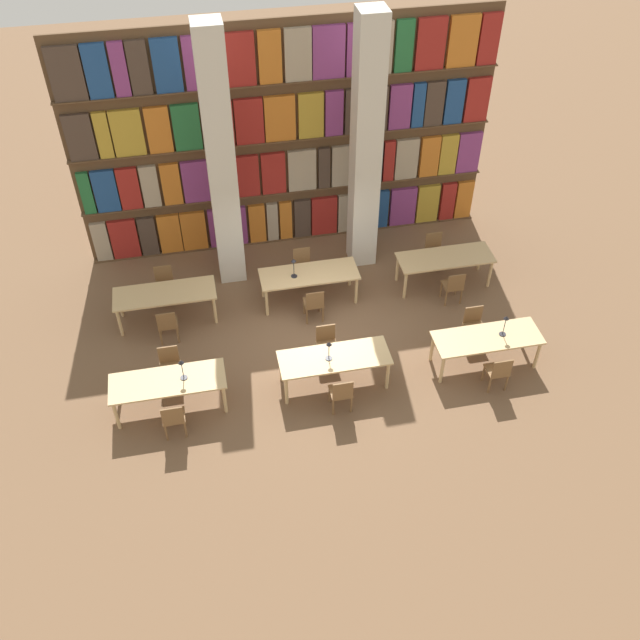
{
  "coord_description": "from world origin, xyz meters",
  "views": [
    {
      "loc": [
        -2.17,
        -10.82,
        10.86
      ],
      "look_at": [
        0.0,
        -0.13,
        0.7
      ],
      "focal_mm": 40.0,
      "sensor_mm": 36.0,
      "label": 1
    }
  ],
  "objects_px": {
    "reading_table_0": "(168,384)",
    "chair_1": "(170,365)",
    "desk_lamp_3": "(294,265)",
    "chair_8": "(314,303)",
    "chair_10": "(453,286)",
    "chair_3": "(327,344)",
    "chair_7": "(165,283)",
    "chair_4": "(498,371)",
    "pillar_center": "(366,149)",
    "chair_9": "(303,265)",
    "reading_table_2": "(487,340)",
    "desk_lamp_0": "(182,366)",
    "desk_lamp_2": "(505,322)",
    "reading_table_5": "(445,260)",
    "chair_0": "(174,418)",
    "chair_5": "(474,325)",
    "reading_table_4": "(309,276)",
    "reading_table_1": "(334,360)",
    "chair_6": "(167,324)",
    "pillar_left": "(221,164)",
    "chair_2": "(341,393)",
    "desk_lamp_1": "(329,348)",
    "reading_table_3": "(165,296)"
  },
  "relations": [
    {
      "from": "reading_table_0",
      "to": "chair_1",
      "type": "xyz_separation_m",
      "value": [
        0.05,
        0.69,
        -0.21
      ]
    },
    {
      "from": "chair_1",
      "to": "desk_lamp_3",
      "type": "xyz_separation_m",
      "value": [
        2.86,
        1.91,
        0.62
      ]
    },
    {
      "from": "chair_8",
      "to": "chair_10",
      "type": "bearing_deg",
      "value": -0.73
    },
    {
      "from": "chair_3",
      "to": "chair_7",
      "type": "relative_size",
      "value": 1.0
    },
    {
      "from": "reading_table_0",
      "to": "chair_4",
      "type": "xyz_separation_m",
      "value": [
        6.43,
        -0.77,
        -0.21
      ]
    },
    {
      "from": "chair_3",
      "to": "chair_8",
      "type": "bearing_deg",
      "value": -89.28
    },
    {
      "from": "chair_3",
      "to": "chair_8",
      "type": "xyz_separation_m",
      "value": [
        -0.02,
        1.28,
        0.0
      ]
    },
    {
      "from": "pillar_center",
      "to": "chair_9",
      "type": "relative_size",
      "value": 6.75
    },
    {
      "from": "reading_table_2",
      "to": "chair_4",
      "type": "height_order",
      "value": "chair_4"
    },
    {
      "from": "desk_lamp_0",
      "to": "desk_lamp_3",
      "type": "relative_size",
      "value": 0.98
    },
    {
      "from": "desk_lamp_2",
      "to": "reading_table_5",
      "type": "height_order",
      "value": "desk_lamp_2"
    },
    {
      "from": "reading_table_0",
      "to": "chair_0",
      "type": "height_order",
      "value": "chair_0"
    },
    {
      "from": "chair_0",
      "to": "chair_5",
      "type": "xyz_separation_m",
      "value": [
        6.38,
        1.29,
        0.0
      ]
    },
    {
      "from": "desk_lamp_2",
      "to": "pillar_center",
      "type": "bearing_deg",
      "value": 116.14
    },
    {
      "from": "pillar_center",
      "to": "reading_table_4",
      "type": "distance_m",
      "value": 3.05
    },
    {
      "from": "chair_5",
      "to": "chair_10",
      "type": "height_order",
      "value": "same"
    },
    {
      "from": "chair_7",
      "to": "reading_table_4",
      "type": "relative_size",
      "value": 0.4
    },
    {
      "from": "reading_table_1",
      "to": "chair_8",
      "type": "distance_m",
      "value": 1.98
    },
    {
      "from": "chair_9",
      "to": "chair_7",
      "type": "bearing_deg",
      "value": 0.54
    },
    {
      "from": "desk_lamp_2",
      "to": "chair_6",
      "type": "xyz_separation_m",
      "value": [
        -6.7,
        1.99,
        -0.63
      ]
    },
    {
      "from": "reading_table_4",
      "to": "chair_7",
      "type": "bearing_deg",
      "value": 168.44
    },
    {
      "from": "desk_lamp_0",
      "to": "chair_3",
      "type": "xyz_separation_m",
      "value": [
        2.93,
        0.65,
        -0.62
      ]
    },
    {
      "from": "chair_9",
      "to": "desk_lamp_3",
      "type": "distance_m",
      "value": 1.01
    },
    {
      "from": "reading_table_2",
      "to": "chair_7",
      "type": "bearing_deg",
      "value": 152.08
    },
    {
      "from": "reading_table_2",
      "to": "chair_4",
      "type": "xyz_separation_m",
      "value": [
        0.01,
        -0.69,
        -0.21
      ]
    },
    {
      "from": "pillar_left",
      "to": "chair_2",
      "type": "distance_m",
      "value": 5.5
    },
    {
      "from": "desk_lamp_1",
      "to": "chair_9",
      "type": "relative_size",
      "value": 0.51
    },
    {
      "from": "chair_5",
      "to": "chair_8",
      "type": "bearing_deg",
      "value": -22.87
    },
    {
      "from": "chair_0",
      "to": "chair_1",
      "type": "height_order",
      "value": "same"
    },
    {
      "from": "desk_lamp_0",
      "to": "desk_lamp_2",
      "type": "height_order",
      "value": "desk_lamp_2"
    },
    {
      "from": "chair_3",
      "to": "chair_8",
      "type": "distance_m",
      "value": 1.28
    },
    {
      "from": "chair_0",
      "to": "chair_8",
      "type": "bearing_deg",
      "value": 39.6
    },
    {
      "from": "reading_table_1",
      "to": "chair_2",
      "type": "xyz_separation_m",
      "value": [
        -0.01,
        -0.69,
        -0.21
      ]
    },
    {
      "from": "chair_8",
      "to": "chair_9",
      "type": "height_order",
      "value": "same"
    },
    {
      "from": "chair_1",
      "to": "chair_4",
      "type": "height_order",
      "value": "same"
    },
    {
      "from": "chair_1",
      "to": "reading_table_5",
      "type": "bearing_deg",
      "value": -163.39
    },
    {
      "from": "chair_9",
      "to": "chair_8",
      "type": "bearing_deg",
      "value": 90.0
    },
    {
      "from": "desk_lamp_3",
      "to": "desk_lamp_0",
      "type": "bearing_deg",
      "value": -135.07
    },
    {
      "from": "desk_lamp_2",
      "to": "reading_table_4",
      "type": "distance_m",
      "value": 4.44
    },
    {
      "from": "chair_8",
      "to": "chair_4",
      "type": "bearing_deg",
      "value": -40.4
    },
    {
      "from": "chair_4",
      "to": "chair_1",
      "type": "bearing_deg",
      "value": 167.13
    },
    {
      "from": "chair_8",
      "to": "chair_10",
      "type": "height_order",
      "value": "same"
    },
    {
      "from": "reading_table_1",
      "to": "desk_lamp_0",
      "type": "bearing_deg",
      "value": 179.38
    },
    {
      "from": "chair_5",
      "to": "reading_table_4",
      "type": "height_order",
      "value": "chair_5"
    },
    {
      "from": "reading_table_0",
      "to": "reading_table_1",
      "type": "distance_m",
      "value": 3.25
    },
    {
      "from": "pillar_left",
      "to": "chair_0",
      "type": "bearing_deg",
      "value": -108.98
    },
    {
      "from": "reading_table_3",
      "to": "pillar_center",
      "type": "bearing_deg",
      "value": 15.41
    },
    {
      "from": "desk_lamp_0",
      "to": "chair_5",
      "type": "distance_m",
      "value": 6.17
    },
    {
      "from": "desk_lamp_3",
      "to": "desk_lamp_2",
      "type": "bearing_deg",
      "value": -34.86
    },
    {
      "from": "pillar_left",
      "to": "chair_6",
      "type": "distance_m",
      "value": 3.58
    }
  ]
}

